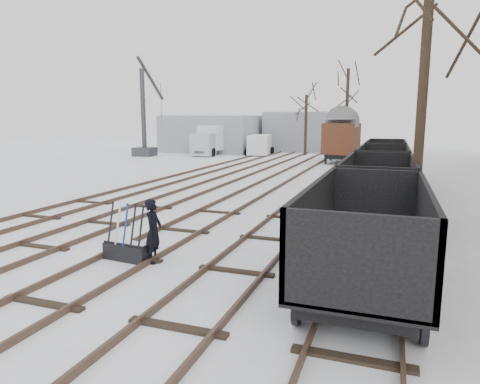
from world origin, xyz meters
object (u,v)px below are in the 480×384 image
Objects in this scene: lorry at (213,140)px; panel_van at (260,144)px; worker at (153,231)px; crane at (145,131)px; ground_frame at (127,250)px; freight_wagon_a at (366,253)px; box_van_wagon at (342,137)px.

lorry is 1.34× the size of panel_van.
crane is at bearing 23.57° from worker.
ground_frame is at bearing -88.56° from panel_van.
lorry is 0.69× the size of crane.
panel_van reaches higher than worker.
ground_frame is 0.90× the size of worker.
worker is (0.75, 0.10, 0.55)m from ground_frame.
panel_van reaches higher than ground_frame.
worker is 33.92m from panel_van.
freight_wagon_a is 0.60× the size of crane.
box_van_wagon reaches higher than panel_van.
ground_frame is 0.30× the size of panel_van.
box_van_wagon is (1.55, 27.75, 1.31)m from worker.
panel_van is (-8.86, 5.36, -1.07)m from box_van_wagon.
freight_wagon_a is 1.16× the size of panel_van.
box_van_wagon is 14.12m from lorry.
panel_van is (4.67, 1.38, -0.47)m from lorry.
freight_wagon_a is at bearing -79.11° from panel_van.
worker reaches higher than ground_frame.
lorry reaches higher than ground_frame.
lorry is at bearing 12.00° from worker.
worker is at bearing 177.02° from freight_wagon_a.
ground_frame is 0.30× the size of box_van_wagon.
worker is 0.25× the size of lorry.
ground_frame is 28.01m from box_van_wagon.
freight_wagon_a is at bearing -55.85° from crane.
freight_wagon_a is 36.58m from crane.
lorry reaches higher than freight_wagon_a.
box_van_wagon reaches higher than freight_wagon_a.
ground_frame is 33.78m from lorry.
box_van_wagon is at bearing -15.78° from lorry.
ground_frame is at bearing 178.34° from freight_wagon_a.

